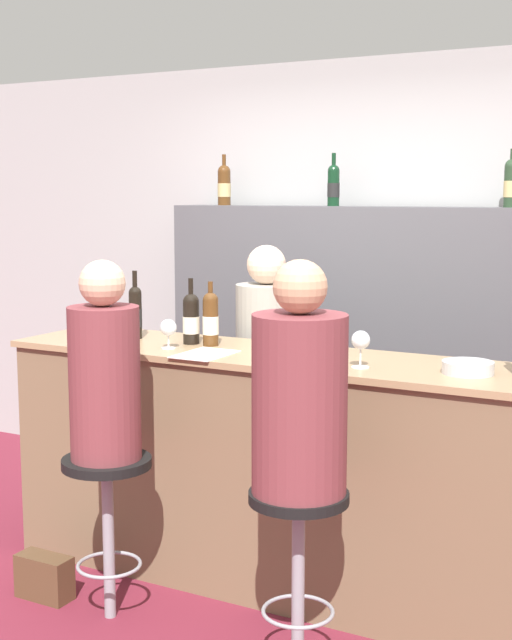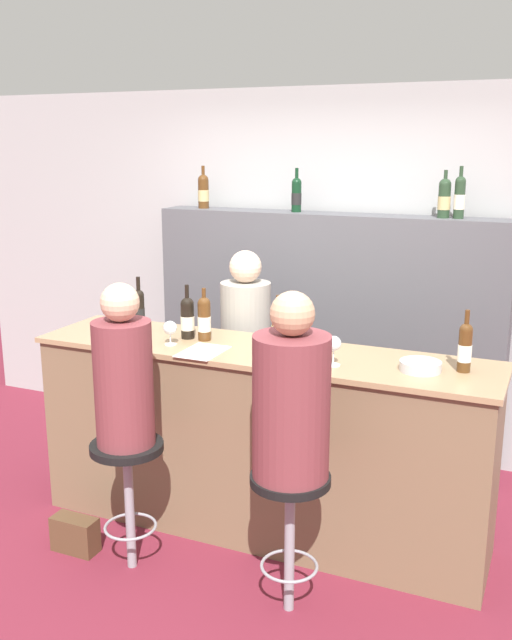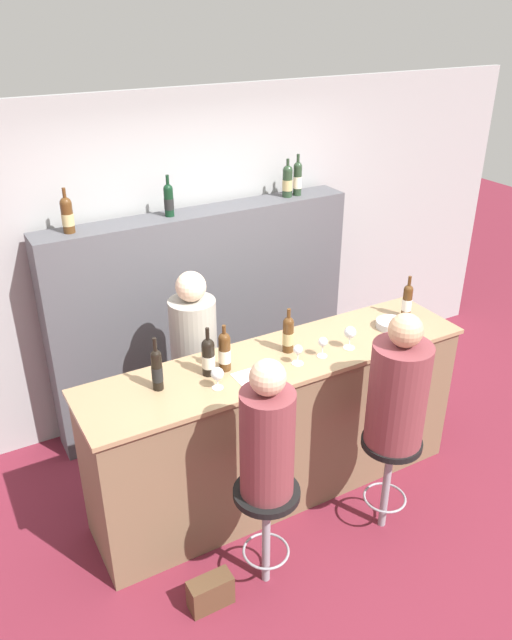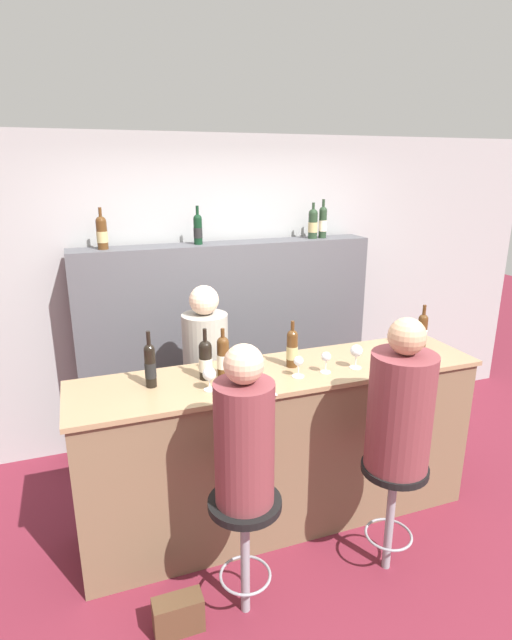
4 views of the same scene
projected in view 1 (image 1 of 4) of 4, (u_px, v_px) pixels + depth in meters
ground_plane at (245, 607)px, 3.96m from camera, size 16.00×16.00×0.00m
wall_back at (384, 283)px, 5.24m from camera, size 6.40×0.05×2.60m
bar_counter at (275, 470)px, 4.13m from camera, size 2.64×0.62×1.10m
back_bar_cabinet at (369, 360)px, 5.11m from camera, size 2.47×0.28×1.75m
wine_bottle_counter_0 at (135, 311)px, 4.46m from camera, size 0.07×0.07×0.34m
wine_bottle_counter_1 at (191, 318)px, 4.30m from camera, size 0.08×0.08×0.32m
wine_bottle_counter_2 at (211, 319)px, 4.25m from camera, size 0.08×0.08×0.31m
wine_bottle_counter_3 at (297, 326)px, 4.03m from camera, size 0.07×0.07×0.31m
wine_bottle_backbar_0 at (224, 185)px, 5.42m from camera, size 0.08×0.08×0.31m
wine_bottle_backbar_1 at (334, 185)px, 5.08m from camera, size 0.07×0.07×0.30m
wine_bottle_backbar_2 at (512, 183)px, 4.60m from camera, size 0.08×0.08×0.30m
wine_glass_0 at (168, 328)px, 4.18m from camera, size 0.08×0.08×0.14m
wine_glass_1 at (275, 338)px, 3.91m from camera, size 0.08×0.08×0.13m
wine_glass_2 at (314, 341)px, 3.82m from camera, size 0.07×0.07×0.14m
wine_glass_3 at (361, 341)px, 3.72m from camera, size 0.08×0.08×0.16m
metal_bowl at (468, 367)px, 3.60m from camera, size 0.21×0.21×0.05m
tasting_menu at (205, 354)px, 4.03m from camera, size 0.21×0.30×0.00m
bar_stool_left at (107, 493)px, 3.79m from camera, size 0.38×0.38×0.71m
guest_seated_left at (104, 372)px, 3.72m from camera, size 0.30×0.30×0.84m
bar_stool_right at (298, 531)px, 3.37m from camera, size 0.38×0.38×0.71m
guest_seated_right at (299, 394)px, 3.29m from camera, size 0.36×0.36×0.88m
bartender at (266, 401)px, 4.77m from camera, size 0.33×0.33×1.55m
handbag at (44, 577)px, 4.03m from camera, size 0.26×0.12×0.20m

